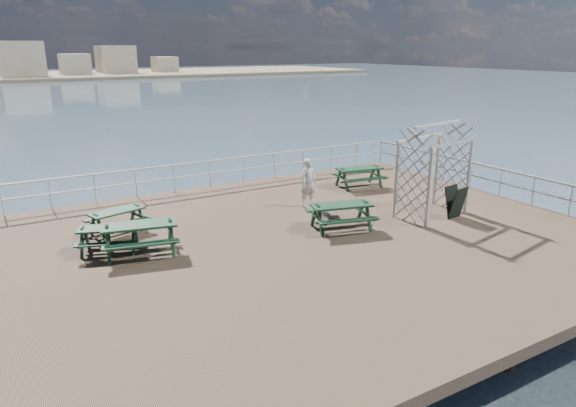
# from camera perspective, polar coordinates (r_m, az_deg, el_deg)

# --- Properties ---
(ground) EXTENTS (18.00, 14.00, 0.30)m
(ground) POSITION_cam_1_polar(r_m,az_deg,el_deg) (15.17, 1.26, -4.51)
(ground) COLOR brown
(ground) RESTS_ON ground
(sea_backdrop) EXTENTS (300.00, 300.00, 9.20)m
(sea_backdrop) POSITION_cam_1_polar(r_m,az_deg,el_deg) (147.55, -23.27, 13.37)
(sea_backdrop) COLOR #3A4F62
(sea_backdrop) RESTS_ON ground
(railing) EXTENTS (17.77, 13.76, 1.10)m
(railing) POSITION_cam_1_polar(r_m,az_deg,el_deg) (16.94, -3.49, 1.43)
(railing) COLOR silver
(railing) RESTS_ON ground
(picnic_table_a) EXTENTS (1.91, 1.69, 0.79)m
(picnic_table_a) POSITION_cam_1_polar(r_m,az_deg,el_deg) (16.37, -18.45, -1.35)
(picnic_table_a) COLOR #14391E
(picnic_table_a) RESTS_ON ground
(picnic_table_b) EXTENTS (2.26, 1.97, 0.96)m
(picnic_table_b) POSITION_cam_1_polar(r_m,az_deg,el_deg) (14.48, -16.16, -3.06)
(picnic_table_b) COLOR #14391E
(picnic_table_b) RESTS_ON ground
(picnic_table_c) EXTENTS (2.06, 1.77, 0.89)m
(picnic_table_c) POSITION_cam_1_polar(r_m,az_deg,el_deg) (20.81, 7.92, 3.38)
(picnic_table_c) COLOR #14391E
(picnic_table_c) RESTS_ON ground
(picnic_table_d) EXTENTS (1.97, 1.79, 0.78)m
(picnic_table_d) POSITION_cam_1_polar(r_m,az_deg,el_deg) (14.94, -19.28, -3.19)
(picnic_table_d) COLOR #14391E
(picnic_table_d) RESTS_ON ground
(picnic_table_e) EXTENTS (2.19, 1.93, 0.91)m
(picnic_table_e) POSITION_cam_1_polar(r_m,az_deg,el_deg) (15.86, 5.94, -0.82)
(picnic_table_e) COLOR #14391E
(picnic_table_e) RESTS_ON ground
(trellis_arbor) EXTENTS (2.68, 1.75, 3.08)m
(trellis_arbor) POSITION_cam_1_polar(r_m,az_deg,el_deg) (17.58, 15.88, 3.05)
(trellis_arbor) COLOR silver
(trellis_arbor) RESTS_ON ground
(sandwich_board) EXTENTS (0.73, 0.59, 1.08)m
(sandwich_board) POSITION_cam_1_polar(r_m,az_deg,el_deg) (17.71, 18.10, 0.12)
(sandwich_board) COLOR black
(sandwich_board) RESTS_ON ground
(person) EXTENTS (0.63, 0.41, 1.72)m
(person) POSITION_cam_1_polar(r_m,az_deg,el_deg) (17.94, 2.28, 2.29)
(person) COLOR white
(person) RESTS_ON ground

